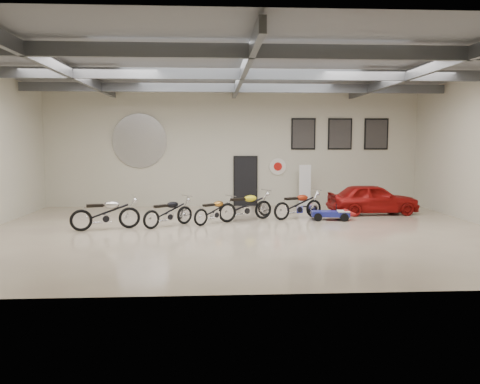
{
  "coord_description": "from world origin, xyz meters",
  "views": [
    {
      "loc": [
        -0.85,
        -14.14,
        2.72
      ],
      "look_at": [
        0.0,
        1.2,
        1.1
      ],
      "focal_mm": 35.0,
      "sensor_mm": 36.0,
      "label": 1
    }
  ],
  "objects": [
    {
      "name": "ceiling_beams",
      "position": [
        0.0,
        0.0,
        4.75
      ],
      "size": [
        15.8,
        11.8,
        0.32
      ],
      "primitive_type": null,
      "color": "#4F5256",
      "rests_on": "ceiling"
    },
    {
      "name": "motorcycle_yellow",
      "position": [
        0.24,
        2.03,
        0.54
      ],
      "size": [
        2.14,
        1.48,
        1.08
      ],
      "primitive_type": null,
      "rotation": [
        0.0,
        0.0,
        0.45
      ],
      "color": "silver",
      "rests_on": "floor"
    },
    {
      "name": "poster_right",
      "position": [
        6.2,
        5.96,
        3.1
      ],
      "size": [
        1.05,
        0.08,
        1.35
      ],
      "primitive_type": null,
      "color": "black",
      "rests_on": "back_wall"
    },
    {
      "name": "oil_sign",
      "position": [
        1.9,
        5.95,
        1.7
      ],
      "size": [
        0.72,
        0.1,
        0.72
      ],
      "primitive_type": null,
      "color": "white",
      "rests_on": "back_wall"
    },
    {
      "name": "ceiling",
      "position": [
        0.0,
        0.0,
        5.0
      ],
      "size": [
        16.0,
        12.0,
        0.01
      ],
      "primitive_type": "cube",
      "color": "slate",
      "rests_on": "back_wall"
    },
    {
      "name": "motorcycle_red",
      "position": [
        2.15,
        2.35,
        0.52
      ],
      "size": [
        2.07,
        1.43,
        1.04
      ],
      "primitive_type": null,
      "rotation": [
        0.0,
        0.0,
        0.45
      ],
      "color": "silver",
      "rests_on": "floor"
    },
    {
      "name": "motorcycle_gold",
      "position": [
        -0.83,
        1.47,
        0.46
      ],
      "size": [
        1.69,
        1.58,
        0.92
      ],
      "primitive_type": null,
      "rotation": [
        0.0,
        0.0,
        0.72
      ],
      "color": "silver",
      "rests_on": "floor"
    },
    {
      "name": "vintage_car",
      "position": [
        5.22,
        3.33,
        0.58
      ],
      "size": [
        1.52,
        3.47,
        1.16
      ],
      "primitive_type": "imported",
      "rotation": [
        0.0,
        0.0,
        1.61
      ],
      "color": "maroon",
      "rests_on": "floor"
    },
    {
      "name": "motorcycle_black",
      "position": [
        -2.35,
        1.01,
        0.49
      ],
      "size": [
        1.8,
        1.68,
        0.98
      ],
      "primitive_type": null,
      "rotation": [
        0.0,
        0.0,
        0.72
      ],
      "color": "silver",
      "rests_on": "floor"
    },
    {
      "name": "floor",
      "position": [
        0.0,
        0.0,
        0.0
      ],
      "size": [
        16.0,
        12.0,
        0.01
      ],
      "primitive_type": "cube",
      "color": "#C7B598",
      "rests_on": "ground"
    },
    {
      "name": "poster_mid",
      "position": [
        4.6,
        5.96,
        3.1
      ],
      "size": [
        1.05,
        0.08,
        1.35
      ],
      "primitive_type": null,
      "color": "black",
      "rests_on": "back_wall"
    },
    {
      "name": "poster_left",
      "position": [
        3.0,
        5.96,
        3.1
      ],
      "size": [
        1.05,
        0.08,
        1.35
      ],
      "primitive_type": null,
      "color": "black",
      "rests_on": "back_wall"
    },
    {
      "name": "motorcycle_silver",
      "position": [
        -4.26,
        0.55,
        0.54
      ],
      "size": [
        2.19,
        1.25,
        1.09
      ],
      "primitive_type": null,
      "rotation": [
        0.0,
        0.0,
        0.3
      ],
      "color": "silver",
      "rests_on": "floor"
    },
    {
      "name": "back_wall",
      "position": [
        0.0,
        6.0,
        2.5
      ],
      "size": [
        16.0,
        0.02,
        5.0
      ],
      "primitive_type": "cube",
      "color": "beige",
      "rests_on": "floor"
    },
    {
      "name": "go_kart",
      "position": [
        3.38,
        1.99,
        0.29
      ],
      "size": [
        1.69,
        0.93,
        0.59
      ],
      "primitive_type": null,
      "rotation": [
        0.0,
        0.0,
        -0.13
      ],
      "color": "navy",
      "rests_on": "floor"
    },
    {
      "name": "logo_plaque",
      "position": [
        -4.0,
        5.95,
        2.8
      ],
      "size": [
        2.3,
        0.06,
        1.16
      ],
      "primitive_type": null,
      "color": "silver",
      "rests_on": "back_wall"
    },
    {
      "name": "banner_stand",
      "position": [
        3.01,
        5.5,
        0.91
      ],
      "size": [
        0.5,
        0.22,
        1.82
      ],
      "primitive_type": null,
      "rotation": [
        0.0,
        0.0,
        -0.05
      ],
      "color": "white",
      "rests_on": "floor"
    },
    {
      "name": "door",
      "position": [
        0.5,
        5.95,
        1.05
      ],
      "size": [
        0.92,
        0.08,
        2.1
      ],
      "primitive_type": "cube",
      "color": "black",
      "rests_on": "back_wall"
    }
  ]
}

